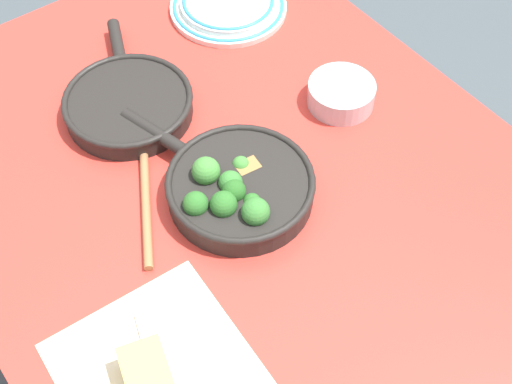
{
  "coord_description": "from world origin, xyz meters",
  "views": [
    {
      "loc": [
        -0.56,
        0.42,
        1.68
      ],
      "look_at": [
        0.0,
        0.0,
        0.76
      ],
      "focal_mm": 50.0,
      "sensor_mm": 36.0,
      "label": 1
    }
  ],
  "objects_px": {
    "prep_bowl_steel": "(341,94)",
    "cheese_block": "(147,376)",
    "skillet_broccoli": "(237,187)",
    "skillet_eggs": "(128,103)",
    "wooden_spoon": "(144,159)",
    "dinner_plate_stack": "(228,5)"
  },
  "relations": [
    {
      "from": "prep_bowl_steel",
      "to": "cheese_block",
      "type": "bearing_deg",
      "value": 114.19
    },
    {
      "from": "skillet_broccoli",
      "to": "skillet_eggs",
      "type": "distance_m",
      "value": 0.28
    },
    {
      "from": "wooden_spoon",
      "to": "cheese_block",
      "type": "relative_size",
      "value": 3.33
    },
    {
      "from": "wooden_spoon",
      "to": "dinner_plate_stack",
      "type": "bearing_deg",
      "value": -25.58
    },
    {
      "from": "cheese_block",
      "to": "prep_bowl_steel",
      "type": "distance_m",
      "value": 0.62
    },
    {
      "from": "prep_bowl_steel",
      "to": "wooden_spoon",
      "type": "bearing_deg",
      "value": 75.59
    },
    {
      "from": "wooden_spoon",
      "to": "cheese_block",
      "type": "bearing_deg",
      "value": 179.19
    },
    {
      "from": "dinner_plate_stack",
      "to": "wooden_spoon",
      "type": "bearing_deg",
      "value": 125.04
    },
    {
      "from": "skillet_broccoli",
      "to": "skillet_eggs",
      "type": "bearing_deg",
      "value": -6.77
    },
    {
      "from": "skillet_eggs",
      "to": "dinner_plate_stack",
      "type": "bearing_deg",
      "value": -44.75
    },
    {
      "from": "dinner_plate_stack",
      "to": "prep_bowl_steel",
      "type": "bearing_deg",
      "value": -178.18
    },
    {
      "from": "cheese_block",
      "to": "dinner_plate_stack",
      "type": "relative_size",
      "value": 0.4
    },
    {
      "from": "skillet_eggs",
      "to": "skillet_broccoli",
      "type": "bearing_deg",
      "value": -148.48
    },
    {
      "from": "skillet_broccoli",
      "to": "cheese_block",
      "type": "xyz_separation_m",
      "value": [
        -0.19,
        0.29,
        -0.0
      ]
    },
    {
      "from": "skillet_broccoli",
      "to": "prep_bowl_steel",
      "type": "height_order",
      "value": "skillet_broccoli"
    },
    {
      "from": "skillet_broccoli",
      "to": "dinner_plate_stack",
      "type": "xyz_separation_m",
      "value": [
        0.41,
        -0.27,
        -0.02
      ]
    },
    {
      "from": "skillet_eggs",
      "to": "wooden_spoon",
      "type": "distance_m",
      "value": 0.13
    },
    {
      "from": "skillet_eggs",
      "to": "prep_bowl_steel",
      "type": "distance_m",
      "value": 0.39
    },
    {
      "from": "skillet_broccoli",
      "to": "wooden_spoon",
      "type": "height_order",
      "value": "skillet_broccoli"
    },
    {
      "from": "wooden_spoon",
      "to": "skillet_broccoli",
      "type": "bearing_deg",
      "value": -122.85
    },
    {
      "from": "skillet_broccoli",
      "to": "prep_bowl_steel",
      "type": "relative_size",
      "value": 3.07
    },
    {
      "from": "skillet_broccoli",
      "to": "wooden_spoon",
      "type": "relative_size",
      "value": 1.17
    }
  ]
}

